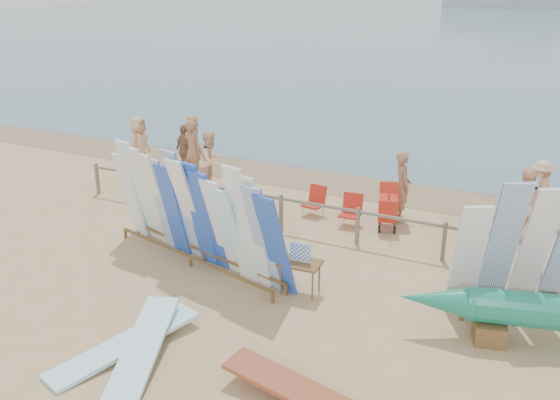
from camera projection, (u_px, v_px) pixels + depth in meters
The scene contains 20 objects.
ground at pixel (216, 278), 12.29m from camera, with size 160.00×160.00×0.00m, color tan.
ocean at pixel (560, 17), 119.63m from camera, with size 320.00×240.00×0.02m, color #426575.
wet_sand_strip at pixel (342, 182), 18.33m from camera, with size 40.00×2.60×0.01m, color #876C4C.
fence at pixel (281, 205), 14.59m from camera, with size 12.08×0.08×0.90m.
main_surfboard_rack at pixel (195, 215), 12.55m from camera, with size 5.08×1.87×2.55m.
side_surfboard_rack at pixel (518, 254), 10.58m from camera, with size 2.37×1.75×2.65m.
vendor_table at pixel (300, 276), 11.60m from camera, with size 0.85×0.63×1.06m.
flat_board_a at pixel (143, 361), 9.56m from camera, with size 0.56×2.70×0.07m, color #99E1F5.
flat_board_b at pixel (126, 350), 9.85m from camera, with size 0.56×2.70×0.07m, color #99E1F5.
beach_chair_left at pixel (350, 217), 14.92m from camera, with size 0.54×0.56×0.81m.
beach_chair_right at pixel (314, 207), 15.61m from camera, with size 0.57×0.59×0.79m.
stroller at pixel (388, 211), 14.70m from camera, with size 0.77×0.93×1.10m.
beachgoer_0 at pixel (139, 145), 19.09m from camera, with size 0.89×0.42×1.82m, color tan.
beachgoer_1 at pixel (192, 150), 18.35m from camera, with size 0.68×0.37×1.87m, color #8C6042.
beachgoer_9 at pixel (540, 191), 15.03m from camera, with size 1.04×0.43×1.62m, color tan.
beachgoer_8 at pixel (523, 204), 13.91m from camera, with size 0.86×0.41×1.77m, color beige.
beachgoer_extra_1 at pixel (185, 151), 18.67m from camera, with size 0.98×0.42×1.67m, color #8C6042.
beachgoer_7 at pixel (402, 186), 15.07m from camera, with size 0.67×0.37×1.83m, color #8C6042.
beachgoer_2 at pixel (211, 161), 17.40m from camera, with size 0.87×0.42×1.78m, color beige.
beachgoer_11 at pixel (193, 138), 20.43m from camera, with size 1.48×0.48×1.59m, color beige.
Camera 1 is at (6.18, -9.21, 5.69)m, focal length 38.00 mm.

